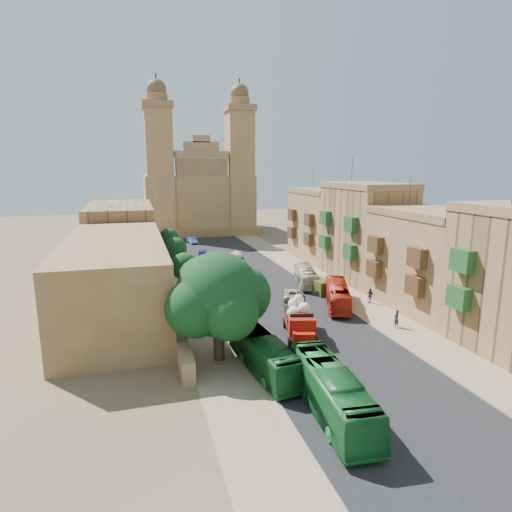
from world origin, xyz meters
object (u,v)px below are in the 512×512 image
pedestrian_c (370,296)px  red_truck (300,320)px  car_blue_a (247,294)px  car_blue_b (192,240)px  olive_pickup (317,286)px  pedestrian_a (396,319)px  street_tree_a (198,296)px  street_tree_c (175,249)px  street_tree_b (184,266)px  ficus_tree (219,297)px  bus_green_north (264,354)px  church (198,194)px  car_dkblue (201,256)px  car_cream (293,294)px  bus_green_south (331,391)px  street_tree_d (169,238)px  bus_cream_east (306,276)px  car_white_a (238,274)px  car_white_b (236,254)px  bus_red_east (337,295)px

pedestrian_c → red_truck: bearing=-82.4°
car_blue_a → car_blue_b: size_ratio=0.74×
olive_pickup → pedestrian_a: 13.91m
street_tree_a → olive_pickup: size_ratio=1.00×
street_tree_c → pedestrian_a: street_tree_c is taller
street_tree_a → red_truck: 10.39m
street_tree_b → ficus_tree: bearing=-88.3°
street_tree_b → car_blue_a: 8.77m
street_tree_b → bus_green_north: 23.37m
pedestrian_a → church: bearing=-99.9°
pedestrian_a → pedestrian_c: pedestrian_a is taller
street_tree_b → car_dkblue: bearing=75.5°
street_tree_b → pedestrian_c: street_tree_b is taller
car_cream → pedestrian_a: 13.64m
street_tree_b → bus_green_south: (6.00, -29.94, -2.06)m
car_blue_a → car_blue_b: (-1.21, 41.58, 0.16)m
bus_green_north → car_blue_a: 19.18m
car_cream → pedestrian_c: bearing=175.3°
street_tree_c → street_tree_d: 12.00m
bus_cream_east → car_white_a: 10.26m
bus_green_south → bus_green_north: 7.38m
pedestrian_c → car_white_a: bearing=-167.0°
pedestrian_c → street_tree_a: bearing=-108.6°
car_cream → bus_green_north: bearing=84.1°
bus_green_south → bus_green_north: bearing=114.8°
car_white_b → pedestrian_c: 31.93m
red_truck → bus_green_south: 12.90m
street_tree_c → car_white_a: 10.70m
bus_cream_east → olive_pickup: bearing=104.0°
pedestrian_a → car_blue_a: bearing=-65.3°
olive_pickup → car_blue_a: (-9.42, -0.18, -0.37)m
car_white_a → street_tree_c: bearing=164.9°
olive_pickup → bus_red_east: 5.89m
church → car_blue_a: (-2.92, -58.79, -8.97)m
car_blue_a → pedestrian_c: bearing=-37.9°
street_tree_d → pedestrian_a: size_ratio=2.89×
bus_green_south → red_truck: bearing=82.5°
bus_cream_east → car_white_b: bearing=-62.9°
bus_cream_east → car_blue_b: size_ratio=2.09×
bus_red_east → street_tree_d: bearing=-41.9°
car_cream → red_truck: bearing=93.9°
red_truck → car_blue_b: red_truck is taller
street_tree_b → car_cream: street_tree_b is taller
pedestrian_a → bus_cream_east: bearing=-98.5°
car_blue_a → street_tree_d: bearing=88.7°
bus_red_east → car_dkblue: bearing=-47.1°
church → pedestrian_c: 65.90m
church → car_white_a: size_ratio=9.65×
bus_green_north → bus_cream_east: (13.00, 22.86, -0.17)m
street_tree_c → bus_green_north: bearing=-84.3°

